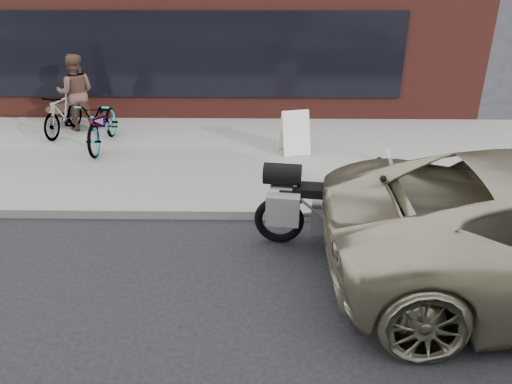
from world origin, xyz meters
TOP-DOWN VIEW (x-y plane):
  - near_sidewalk at (0.00, 7.00)m, footprint 44.00×6.00m
  - storefront at (-2.00, 13.98)m, footprint 14.00×10.07m
  - motorcycle at (0.59, 3.24)m, footprint 2.35×0.77m
  - bicycle_front at (-3.66, 6.96)m, footprint 0.70×1.94m
  - bicycle_rear at (-4.79, 7.77)m, footprint 0.71×1.64m
  - sandwich_sign at (0.34, 6.66)m, footprint 0.66×0.63m
  - cafe_table at (-5.00, 8.35)m, footprint 0.78×0.78m
  - cafe_patron_left at (-4.55, 8.12)m, footprint 0.96×0.82m

SIDE VIEW (x-z plane):
  - near_sidewalk at x=0.00m, z-range 0.00..0.15m
  - cafe_table at x=-5.00m, z-range 0.34..0.78m
  - sandwich_sign at x=0.34m, z-range 0.15..1.04m
  - bicycle_rear at x=-4.79m, z-range 0.15..1.11m
  - motorcycle at x=0.59m, z-range -0.10..1.39m
  - bicycle_front at x=-3.66m, z-range 0.15..1.17m
  - cafe_patron_left at x=-4.55m, z-range 0.15..1.88m
  - storefront at x=-2.00m, z-range 0.00..4.50m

